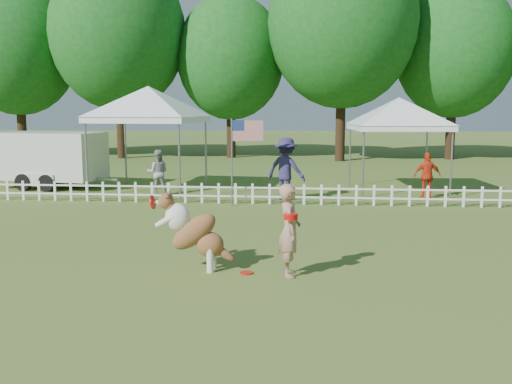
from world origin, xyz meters
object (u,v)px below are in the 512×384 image
Objects in this scene: dog at (195,232)px; spectator_c at (427,176)px; flag_pole at (232,163)px; spectator_a at (158,172)px; frisbee_on_turf at (246,273)px; canopy_tent_left at (150,140)px; handler at (289,230)px; canopy_tent_right at (397,146)px; cargo_trailer at (50,159)px; spectator_b at (286,169)px.

dog is 0.95× the size of spectator_c.
flag_pole is 3.28m from spectator_a.
canopy_tent_left reaches higher than frisbee_on_turf.
spectator_c is at bearing 61.25° from frisbee_on_turf.
spectator_c is at bearing 5.14° from flag_pole.
spectator_c is (4.68, 8.53, 0.70)m from frisbee_on_turf.
handler is 1.07× the size of spectator_a.
canopy_tent_right is 11.97m from cargo_trailer.
spectator_b reaches higher than handler.
spectator_c is at bearing -30.87° from handler.
cargo_trailer is (-7.11, 9.70, 0.32)m from dog.
spectator_b is (4.15, -0.65, 0.22)m from spectator_a.
spectator_a is 8.48m from spectator_c.
canopy_tent_left is at bearing 111.86° from dog.
handler is 0.62× the size of flag_pole.
flag_pole reaches higher than handler.
cargo_trailer is 2.37× the size of spectator_b.
spectator_b is (-0.38, 7.91, 0.17)m from handler.
canopy_tent_left is (-4.29, 9.36, 1.70)m from frisbee_on_turf.
cargo_trailer is 3.10× the size of spectator_a.
flag_pole is 1.94m from spectator_b.
handler is 1.15× the size of dog.
flag_pole is 6.14m from spectator_c.
flag_pole is at bearing 93.85° from dog.
flag_pole is (3.14, -2.71, -0.46)m from canopy_tent_left.
frisbee_on_turf is 0.16× the size of spectator_a.
canopy_tent_left reaches higher than spectator_c.
flag_pole reaches higher than spectator_a.
canopy_tent_right reaches higher than frisbee_on_turf.
spectator_a is at bearing 114.08° from frisbee_on_turf.
spectator_a is at bearing -55.30° from canopy_tent_left.
canopy_tent_left is 0.76× the size of cargo_trailer.
cargo_trailer reaches higher than spectator_a.
canopy_tent_right is at bearing 65.32° from dog.
cargo_trailer is 4.42m from spectator_a.
cargo_trailer is at bearing 35.33° from handler.
flag_pole is at bearing 99.78° from frisbee_on_turf.
spectator_a is (0.48, -0.85, -0.98)m from canopy_tent_left.
flag_pole is at bearing 134.35° from spectator_a.
spectator_a is at bearing 110.82° from dog.
cargo_trailer is 12.76m from spectator_c.
spectator_a reaches higher than dog.
flag_pole is 1.72× the size of spectator_a.
dog is 0.44× the size of canopy_tent_right.
spectator_b is at bearing 2.39° from spectator_c.
handler is 7.92m from spectator_b.
flag_pole is (-1.87, 6.70, 0.47)m from handler.
dog is 0.93× the size of spectator_a.
flag_pole reaches higher than frisbee_on_turf.
spectator_b is (4.63, -1.50, -0.76)m from canopy_tent_left.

